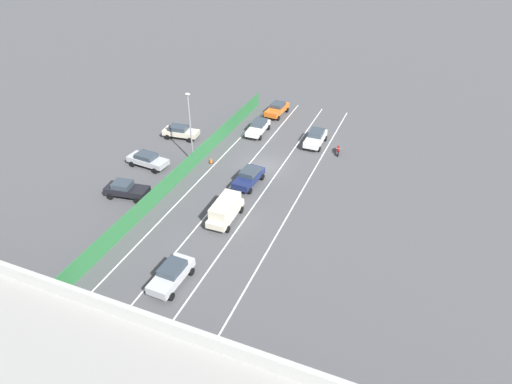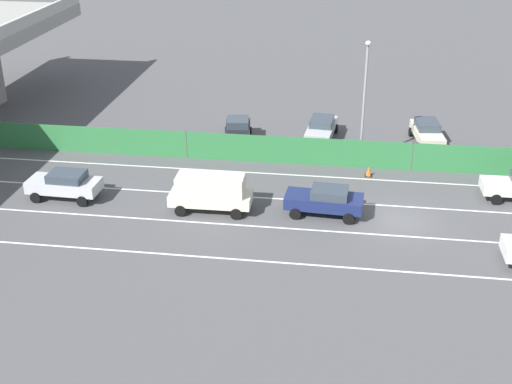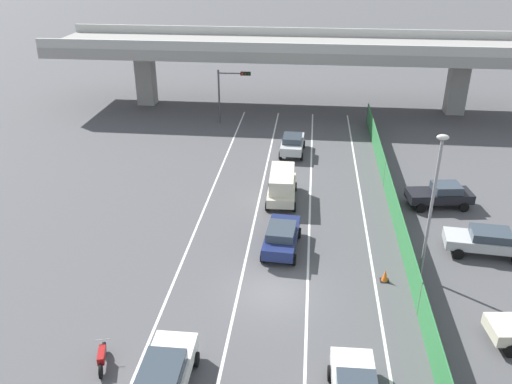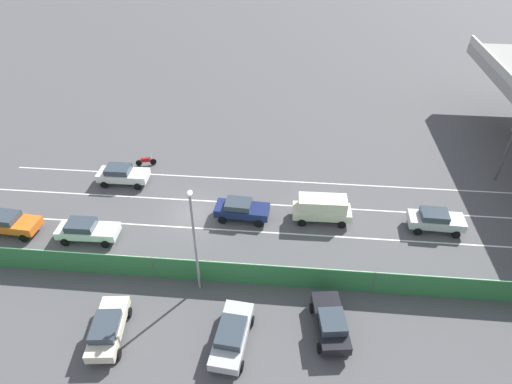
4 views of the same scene
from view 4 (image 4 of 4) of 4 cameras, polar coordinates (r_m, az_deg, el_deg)
name	(u,v)px [view 4 (image 4 of 4)]	position (r m, az deg, el deg)	size (l,w,h in m)	color
ground_plane	(193,213)	(36.73, -8.20, -2.78)	(300.00, 300.00, 0.00)	#4C4C4F
lane_line_left_edge	(272,181)	(40.17, 2.14, 1.50)	(0.14, 48.54, 0.01)	silver
lane_line_mid_left	(270,204)	(37.31, 1.81, -1.63)	(0.14, 48.54, 0.01)	silver
lane_line_mid_right	(267,232)	(34.58, 1.42, -5.26)	(0.14, 48.54, 0.01)	silver
lane_line_right_edge	(263,265)	(32.02, 0.96, -9.50)	(0.14, 48.54, 0.01)	silver
green_fence	(261,275)	(30.10, 0.71, -10.73)	(0.10, 44.64, 1.89)	#2D753D
car_sedan_silver	(436,220)	(37.06, 22.30, -3.35)	(2.09, 4.28, 1.66)	#B7BABC
car_hatchback_white	(122,174)	(41.14, -16.99, 2.24)	(2.07, 4.48, 1.68)	silver
car_van_cream	(322,208)	(35.41, 8.58, -2.02)	(2.12, 4.67, 2.14)	beige
car_sedan_navy	(241,209)	(35.38, -1.92, -2.22)	(2.22, 4.45, 1.63)	navy
car_sedan_white	(86,230)	(35.87, -21.17, -4.59)	(2.04, 4.64, 1.61)	white
car_taxi_orange	(9,223)	(39.09, -29.40, -3.47)	(2.29, 4.63, 1.63)	orange
motorcycle	(146,161)	(43.38, -14.12, 3.94)	(0.73, 1.91, 0.93)	black
parked_sedan_cream	(108,328)	(28.86, -18.71, -16.38)	(4.55, 2.32, 1.59)	beige
parked_wagon_silver	(232,335)	(27.24, -3.16, -18.03)	(4.79, 2.34, 1.56)	#B2B5B7
parked_sedan_dark	(331,322)	(28.07, 9.68, -16.34)	(4.48, 2.43, 1.64)	black
street_lamp	(194,234)	(27.40, -8.06, -5.48)	(0.60, 0.36, 8.16)	gray
traffic_cone	(197,263)	(32.00, -7.65, -9.15)	(0.47, 0.47, 0.68)	orange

